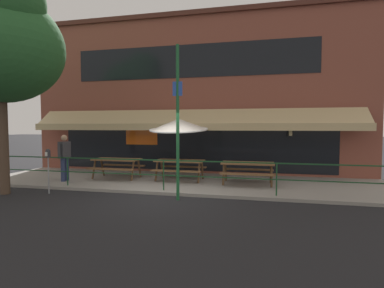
# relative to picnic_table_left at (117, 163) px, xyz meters

# --- Properties ---
(ground_plane) EXTENTS (120.00, 120.00, 0.00)m
(ground_plane) POSITION_rel_picnic_table_left_xyz_m (2.45, -1.95, -0.71)
(ground_plane) COLOR black
(patio_deck) EXTENTS (15.00, 4.00, 0.10)m
(patio_deck) POSITION_rel_picnic_table_left_xyz_m (2.45, 0.05, -0.66)
(patio_deck) COLOR gray
(patio_deck) RESTS_ON ground
(restaurant_building) EXTENTS (15.00, 1.60, 7.03)m
(restaurant_building) POSITION_rel_picnic_table_left_xyz_m (2.45, 2.27, 2.79)
(restaurant_building) COLOR brown
(restaurant_building) RESTS_ON ground
(patio_railing) EXTENTS (13.84, 0.04, 0.97)m
(patio_railing) POSITION_rel_picnic_table_left_xyz_m (2.45, -1.65, 0.09)
(patio_railing) COLOR #194723
(patio_railing) RESTS_ON patio_deck
(picnic_table_left) EXTENTS (1.80, 1.42, 0.76)m
(picnic_table_left) POSITION_rel_picnic_table_left_xyz_m (0.00, 0.00, 0.00)
(picnic_table_left) COLOR brown
(picnic_table_left) RESTS_ON patio_deck
(picnic_table_centre) EXTENTS (1.80, 1.42, 0.76)m
(picnic_table_centre) POSITION_rel_picnic_table_left_xyz_m (2.50, 0.10, 0.00)
(picnic_table_centre) COLOR brown
(picnic_table_centre) RESTS_ON patio_deck
(picnic_table_right) EXTENTS (1.80, 1.42, 0.76)m
(picnic_table_right) POSITION_rel_picnic_table_left_xyz_m (5.01, -0.08, 0.00)
(picnic_table_right) COLOR brown
(picnic_table_right) RESTS_ON patio_deck
(patio_umbrella_centre) EXTENTS (2.14, 2.14, 2.40)m
(patio_umbrella_centre) POSITION_rel_picnic_table_left_xyz_m (2.50, -0.03, 1.47)
(patio_umbrella_centre) COLOR #B7B2A8
(patio_umbrella_centre) RESTS_ON patio_deck
(pedestrian_walking) EXTENTS (0.29, 0.62, 1.71)m
(pedestrian_walking) POSITION_rel_picnic_table_left_xyz_m (-1.62, -0.93, 0.35)
(pedestrian_walking) COLOR navy
(pedestrian_walking) RESTS_ON patio_deck
(parking_meter_near) EXTENTS (0.15, 0.16, 1.42)m
(parking_meter_near) POSITION_rel_picnic_table_left_xyz_m (-1.05, -2.53, 0.44)
(parking_meter_near) COLOR gray
(parking_meter_near) RESTS_ON ground
(street_sign_pole) EXTENTS (0.28, 0.09, 4.41)m
(street_sign_pole) POSITION_rel_picnic_table_left_xyz_m (3.13, -2.40, 1.56)
(street_sign_pole) COLOR #1E6033
(street_sign_pole) RESTS_ON ground
(street_tree_curbside) EXTENTS (3.87, 3.48, 6.72)m
(street_tree_curbside) POSITION_rel_picnic_table_left_xyz_m (-2.26, -2.93, 4.00)
(street_tree_curbside) COLOR brown
(street_tree_curbside) RESTS_ON ground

